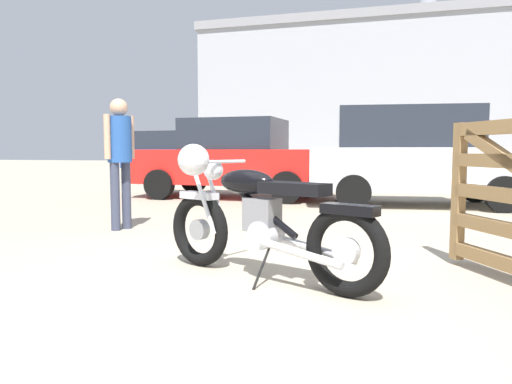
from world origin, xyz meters
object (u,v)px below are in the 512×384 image
bystander (120,150)px  red_hatchback_near (235,159)px  vintage_motorcycle (257,217)px  pale_sedan_back (171,153)px  blue_hatchback_right (415,156)px

bystander → red_hatchback_near: red_hatchback_near is taller
vintage_motorcycle → pale_sedan_back: (-7.41, 14.41, 0.43)m
red_hatchback_near → blue_hatchback_right: blue_hatchback_right is taller
red_hatchback_near → pale_sedan_back: bearing=125.1°
bystander → pale_sedan_back: 13.55m
red_hatchback_near → blue_hatchback_right: size_ratio=1.05×
red_hatchback_near → bystander: bearing=-89.8°
bystander → red_hatchback_near: size_ratio=0.39×
blue_hatchback_right → bystander: bearing=-140.5°
vintage_motorcycle → blue_hatchback_right: bearing=-80.4°
bystander → red_hatchback_near: bearing=-72.7°
blue_hatchback_right → pale_sedan_back: 12.48m
bystander → vintage_motorcycle: bearing=160.0°
red_hatchback_near → pale_sedan_back: pale_sedan_back is taller
bystander → blue_hatchback_right: bearing=-115.7°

